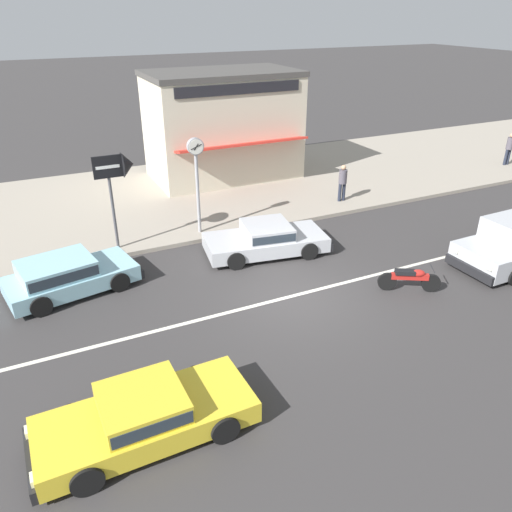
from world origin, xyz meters
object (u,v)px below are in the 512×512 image
object	(u,v)px
arrow_signboard	(124,169)
pedestrian_by_shop	(510,147)
sedan_yellow_5	(144,415)
street_clock	(196,165)
pedestrian_mid_kerb	(343,180)
motorcycle_1	(410,278)
hatchback_pale_blue_4	(66,275)
sedan_silver_2	(267,239)
shopfront_corner_warung	(223,125)

from	to	relation	value
arrow_signboard	pedestrian_by_shop	distance (m)	20.05
sedan_yellow_5	street_clock	distance (m)	9.86
street_clock	pedestrian_mid_kerb	xyz separation A→B (m)	(6.57, 0.51, -1.62)
motorcycle_1	pedestrian_by_shop	bearing A→B (deg)	30.62
hatchback_pale_blue_4	pedestrian_mid_kerb	size ratio (longest dim) A/B	2.56
motorcycle_1	arrow_signboard	world-z (taller)	arrow_signboard
pedestrian_by_shop	sedan_silver_2	bearing A→B (deg)	-166.97
hatchback_pale_blue_4	shopfront_corner_warung	world-z (taller)	shopfront_corner_warung
pedestrian_mid_kerb	pedestrian_by_shop	bearing A→B (deg)	4.28
street_clock	sedan_yellow_5	bearing A→B (deg)	-115.94
arrow_signboard	sedan_silver_2	bearing A→B (deg)	-28.94
sedan_silver_2	shopfront_corner_warung	world-z (taller)	shopfront_corner_warung
sedan_yellow_5	pedestrian_by_shop	size ratio (longest dim) A/B	2.63
pedestrian_by_shop	shopfront_corner_warung	xyz separation A→B (m)	(-14.02, 4.65, 1.48)
sedan_yellow_5	street_clock	size ratio (longest dim) A/B	1.24
street_clock	shopfront_corner_warung	xyz separation A→B (m)	(3.40, 5.97, -0.08)
street_clock	pedestrian_mid_kerb	bearing A→B (deg)	4.43
street_clock	arrow_signboard	world-z (taller)	street_clock
street_clock	arrow_signboard	distance (m)	2.51
sedan_yellow_5	arrow_signboard	world-z (taller)	arrow_signboard
pedestrian_by_shop	hatchback_pale_blue_4	bearing A→B (deg)	-171.04
hatchback_pale_blue_4	pedestrian_by_shop	distance (m)	22.60
motorcycle_1	sedan_yellow_5	bearing A→B (deg)	-165.52
sedan_silver_2	shopfront_corner_warung	size ratio (longest dim) A/B	0.64
sedan_silver_2	pedestrian_by_shop	bearing A→B (deg)	13.03
street_clock	pedestrian_by_shop	distance (m)	17.54
hatchback_pale_blue_4	pedestrian_by_shop	xyz separation A→B (m)	(22.32, 3.52, 0.52)
sedan_yellow_5	motorcycle_1	size ratio (longest dim) A/B	2.63
motorcycle_1	pedestrian_mid_kerb	bearing A→B (deg)	71.78
shopfront_corner_warung	sedan_yellow_5	bearing A→B (deg)	-117.48
street_clock	arrow_signboard	bearing A→B (deg)	-177.83
sedan_silver_2	street_clock	world-z (taller)	street_clock
arrow_signboard	pedestrian_mid_kerb	xyz separation A→B (m)	(9.07, 0.60, -1.83)
sedan_yellow_5	arrow_signboard	bearing A→B (deg)	78.69
hatchback_pale_blue_4	street_clock	size ratio (longest dim) A/B	1.15
street_clock	pedestrian_by_shop	xyz separation A→B (m)	(17.42, 1.32, -1.57)
street_clock	sedan_silver_2	bearing A→B (deg)	-56.10
sedan_silver_2	motorcycle_1	size ratio (longest dim) A/B	2.68
sedan_yellow_5	arrow_signboard	size ratio (longest dim) A/B	1.32
arrow_signboard	shopfront_corner_warung	size ratio (longest dim) A/B	0.48
street_clock	pedestrian_mid_kerb	world-z (taller)	street_clock
hatchback_pale_blue_4	arrow_signboard	size ratio (longest dim) A/B	1.22
hatchback_pale_blue_4	shopfront_corner_warung	bearing A→B (deg)	44.58
sedan_silver_2	pedestrian_by_shop	xyz separation A→B (m)	(15.85, 3.67, 0.57)
pedestrian_mid_kerb	motorcycle_1	bearing A→B (deg)	-108.22
sedan_silver_2	pedestrian_by_shop	distance (m)	16.28
shopfront_corner_warung	motorcycle_1	bearing A→B (deg)	-85.95
pedestrian_mid_kerb	shopfront_corner_warung	distance (m)	6.50
hatchback_pale_blue_4	arrow_signboard	bearing A→B (deg)	41.27
hatchback_pale_blue_4	street_clock	xyz separation A→B (m)	(4.89, 2.20, 2.09)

